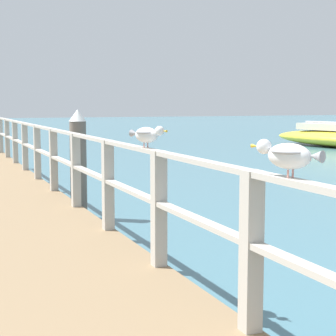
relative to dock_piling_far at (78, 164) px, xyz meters
name	(u,v)px	position (x,y,z in m)	size (l,w,h in m)	color
pier_railing	(64,157)	(-0.38, -0.62, 0.19)	(0.12, 18.17, 1.06)	#B2ADA3
dock_piling_far	(78,164)	(0.00, 0.00, 0.00)	(0.29, 0.29, 1.86)	#6B6056
seagull_foreground	(288,154)	(-0.38, -6.75, 0.73)	(0.25, 0.46, 0.21)	white
seagull_background	(147,134)	(-0.38, -4.41, 0.73)	(0.25, 0.45, 0.21)	white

